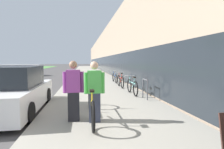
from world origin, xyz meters
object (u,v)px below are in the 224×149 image
Objects in this scene: person_rider at (94,92)px; cruiser_bike_farthest at (115,78)px; tandem_bicycle at (91,104)px; parked_sedan_curbside at (14,92)px; cruiser_bike_middle at (120,81)px; bike_rack_hoop at (145,87)px; person_bystander at (74,91)px; cruiser_bike_nearest at (132,87)px.

person_rider is 0.89× the size of cruiser_bike_farthest.
parked_sedan_curbside is (-2.45, 1.24, 0.20)m from tandem_bicycle.
parked_sedan_curbside reaches higher than cruiser_bike_middle.
bike_rack_hoop reaches higher than cruiser_bike_farthest.
person_bystander reaches higher than tandem_bicycle.
person_rider is at bearing -103.89° from cruiser_bike_farthest.
person_rider is 0.99× the size of person_bystander.
person_rider is 8.63m from cruiser_bike_farthest.
cruiser_bike_nearest is 0.99× the size of cruiser_bike_farthest.
bike_rack_hoop is at bearing 38.93° from person_bystander.
person_bystander is at bearing -107.70° from cruiser_bike_farthest.
cruiser_bike_middle reaches higher than cruiser_bike_nearest.
cruiser_bike_nearest reaches higher than bike_rack_hoop.
parked_sedan_curbside is at bearing 143.87° from person_bystander.
cruiser_bike_nearest is (2.60, 3.39, -0.43)m from person_bystander.
person_rider is at bearing -108.55° from cruiser_bike_middle.
cruiser_bike_middle is at bearing 71.45° from person_rider.
tandem_bicycle is 1.81× the size of person_bystander.
person_bystander is at bearing 162.59° from person_rider.
bike_rack_hoop is (2.31, 2.48, -0.29)m from person_rider.
person_bystander is 0.90× the size of cruiser_bike_farthest.
cruiser_bike_farthest is at bearing 89.82° from cruiser_bike_nearest.
bike_rack_hoop is at bearing -84.70° from cruiser_bike_middle.
person_bystander is 2.47m from parked_sedan_curbside.
cruiser_bike_middle is 0.97× the size of cruiser_bike_farthest.
parked_sedan_curbside reaches higher than tandem_bicycle.
bike_rack_hoop is 1.12m from cruiser_bike_nearest.
person_rider reaches higher than cruiser_bike_nearest.
tandem_bicycle is 2.76m from parked_sedan_curbside.
person_bystander reaches higher than cruiser_bike_middle.
bike_rack_hoop is 0.21× the size of parked_sedan_curbside.
parked_sedan_curbside is (-4.52, -4.30, 0.20)m from cruiser_bike_middle.
cruiser_bike_nearest is at bearing 22.85° from parked_sedan_curbside.
person_bystander is at bearing -141.07° from bike_rack_hoop.
cruiser_bike_nearest is at bearing 59.99° from person_rider.
cruiser_bike_farthest is (2.15, 7.99, -0.03)m from tandem_bicycle.
tandem_bicycle is 0.66m from person_bystander.
tandem_bicycle is 0.57m from person_rider.
person_bystander is (-0.55, 0.17, 0.01)m from person_rider.
parked_sedan_curbside is at bearing -157.15° from cruiser_bike_nearest.
bike_rack_hoop is 4.92m from parked_sedan_curbside.
tandem_bicycle is at bearing 102.05° from person_rider.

